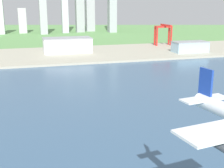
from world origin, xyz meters
The scene contains 7 objects.
ground_plane centered at (0.00, 300.00, 0.00)m, with size 2400.00×2400.00×0.00m, color #5E9250.
water_bay centered at (0.00, 240.00, 0.07)m, with size 840.00×360.00×0.15m, color #385675.
industrial_pier centered at (0.00, 490.00, 1.25)m, with size 840.00×140.00×2.50m, color #A5A18C.
port_crane_red centered at (155.15, 531.04, 27.08)m, with size 27.19×34.72×33.76m.
warehouse_main centered at (-2.83, 501.67, 12.59)m, with size 65.46×32.87×20.14m.
warehouse_annex centered at (160.35, 456.28, 9.98)m, with size 47.80×23.24×14.91m.
distant_skyline centered at (29.41, 827.65, 64.70)m, with size 330.39×69.01×159.15m.
Camera 1 is at (-58.05, 85.68, 67.30)m, focal length 48.48 mm.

